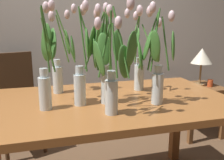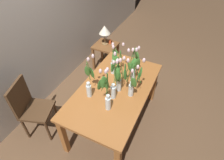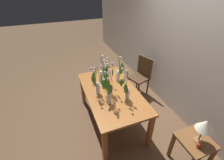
{
  "view_description": "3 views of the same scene",
  "coord_description": "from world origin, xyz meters",
  "px_view_note": "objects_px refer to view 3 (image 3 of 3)",
  "views": [
    {
      "loc": [
        -0.34,
        -1.4,
        1.2
      ],
      "look_at": [
        0.03,
        -0.06,
        0.88
      ],
      "focal_mm": 39.14,
      "sensor_mm": 36.0,
      "label": 1
    },
    {
      "loc": [
        -1.66,
        -0.76,
        2.53
      ],
      "look_at": [
        -0.08,
        0.0,
        0.96
      ],
      "focal_mm": 30.03,
      "sensor_mm": 36.0,
      "label": 2
    },
    {
      "loc": [
        2.08,
        -0.8,
        2.45
      ],
      "look_at": [
        0.04,
        -0.0,
        1.0
      ],
      "focal_mm": 25.21,
      "sensor_mm": 36.0,
      "label": 3
    }
  ],
  "objects_px": {
    "dining_table": "(111,95)",
    "tulip_vase_1": "(103,72)",
    "tulip_vase_4": "(126,89)",
    "tulip_vase_6": "(97,83)",
    "tulip_vase_5": "(108,80)",
    "table_lamp": "(205,126)",
    "pillar_candle": "(199,145)",
    "tulip_vase_3": "(119,73)",
    "tulip_vase_0": "(106,79)",
    "side_table": "(193,145)",
    "dining_chair": "(141,74)",
    "tulip_vase_2": "(108,91)"
  },
  "relations": [
    {
      "from": "tulip_vase_2",
      "to": "tulip_vase_5",
      "type": "height_order",
      "value": "tulip_vase_5"
    },
    {
      "from": "tulip_vase_4",
      "to": "tulip_vase_6",
      "type": "relative_size",
      "value": 0.96
    },
    {
      "from": "dining_table",
      "to": "tulip_vase_1",
      "type": "xyz_separation_m",
      "value": [
        -0.33,
        -0.04,
        0.32
      ]
    },
    {
      "from": "tulip_vase_2",
      "to": "tulip_vase_6",
      "type": "xyz_separation_m",
      "value": [
        -0.28,
        -0.1,
        -0.01
      ]
    },
    {
      "from": "table_lamp",
      "to": "tulip_vase_3",
      "type": "bearing_deg",
      "value": -159.36
    },
    {
      "from": "tulip_vase_5",
      "to": "table_lamp",
      "type": "distance_m",
      "value": 1.54
    },
    {
      "from": "tulip_vase_2",
      "to": "side_table",
      "type": "relative_size",
      "value": 1.04
    },
    {
      "from": "tulip_vase_1",
      "to": "tulip_vase_5",
      "type": "bearing_deg",
      "value": -2.45
    },
    {
      "from": "dining_chair",
      "to": "dining_table",
      "type": "bearing_deg",
      "value": -57.74
    },
    {
      "from": "side_table",
      "to": "pillar_candle",
      "type": "height_order",
      "value": "pillar_candle"
    },
    {
      "from": "tulip_vase_5",
      "to": "table_lamp",
      "type": "height_order",
      "value": "tulip_vase_5"
    },
    {
      "from": "tulip_vase_0",
      "to": "table_lamp",
      "type": "distance_m",
      "value": 1.63
    },
    {
      "from": "tulip_vase_4",
      "to": "tulip_vase_6",
      "type": "height_order",
      "value": "tulip_vase_6"
    },
    {
      "from": "tulip_vase_1",
      "to": "table_lamp",
      "type": "height_order",
      "value": "tulip_vase_1"
    },
    {
      "from": "tulip_vase_2",
      "to": "side_table",
      "type": "bearing_deg",
      "value": 44.12
    },
    {
      "from": "tulip_vase_4",
      "to": "dining_chair",
      "type": "bearing_deg",
      "value": 136.85
    },
    {
      "from": "tulip_vase_0",
      "to": "pillar_candle",
      "type": "distance_m",
      "value": 1.69
    },
    {
      "from": "tulip_vase_0",
      "to": "tulip_vase_5",
      "type": "bearing_deg",
      "value": -0.39
    },
    {
      "from": "tulip_vase_2",
      "to": "tulip_vase_3",
      "type": "xyz_separation_m",
      "value": [
        -0.5,
        0.4,
        -0.05
      ]
    },
    {
      "from": "dining_table",
      "to": "table_lamp",
      "type": "bearing_deg",
      "value": 32.77
    },
    {
      "from": "tulip_vase_3",
      "to": "tulip_vase_5",
      "type": "distance_m",
      "value": 0.38
    },
    {
      "from": "dining_table",
      "to": "table_lamp",
      "type": "xyz_separation_m",
      "value": [
        1.25,
        0.81,
        0.21
      ]
    },
    {
      "from": "tulip_vase_3",
      "to": "side_table",
      "type": "height_order",
      "value": "tulip_vase_3"
    },
    {
      "from": "table_lamp",
      "to": "pillar_candle",
      "type": "xyz_separation_m",
      "value": [
        0.07,
        -0.08,
        -0.27
      ]
    },
    {
      "from": "tulip_vase_4",
      "to": "tulip_vase_5",
      "type": "distance_m",
      "value": 0.36
    },
    {
      "from": "tulip_vase_4",
      "to": "tulip_vase_5",
      "type": "relative_size",
      "value": 0.95
    },
    {
      "from": "tulip_vase_4",
      "to": "dining_chair",
      "type": "relative_size",
      "value": 0.6
    },
    {
      "from": "tulip_vase_1",
      "to": "tulip_vase_6",
      "type": "xyz_separation_m",
      "value": [
        0.32,
        -0.21,
        0.0
      ]
    },
    {
      "from": "tulip_vase_0",
      "to": "pillar_candle",
      "type": "height_order",
      "value": "tulip_vase_0"
    },
    {
      "from": "tulip_vase_0",
      "to": "tulip_vase_6",
      "type": "bearing_deg",
      "value": -59.61
    },
    {
      "from": "tulip_vase_3",
      "to": "dining_chair",
      "type": "xyz_separation_m",
      "value": [
        -0.4,
        0.75,
        -0.4
      ]
    },
    {
      "from": "tulip_vase_6",
      "to": "side_table",
      "type": "distance_m",
      "value": 1.71
    },
    {
      "from": "tulip_vase_3",
      "to": "dining_table",
      "type": "bearing_deg",
      "value": -46.63
    },
    {
      "from": "tulip_vase_1",
      "to": "tulip_vase_4",
      "type": "distance_m",
      "value": 0.65
    },
    {
      "from": "tulip_vase_3",
      "to": "tulip_vase_5",
      "type": "height_order",
      "value": "tulip_vase_3"
    },
    {
      "from": "tulip_vase_4",
      "to": "tulip_vase_5",
      "type": "bearing_deg",
      "value": -146.95
    },
    {
      "from": "tulip_vase_5",
      "to": "side_table",
      "type": "height_order",
      "value": "tulip_vase_5"
    },
    {
      "from": "tulip_vase_0",
      "to": "table_lamp",
      "type": "xyz_separation_m",
      "value": [
        1.38,
        0.86,
        -0.08
      ]
    },
    {
      "from": "dining_table",
      "to": "tulip_vase_3",
      "type": "height_order",
      "value": "tulip_vase_3"
    },
    {
      "from": "tulip_vase_0",
      "to": "tulip_vase_5",
      "type": "xyz_separation_m",
      "value": [
        0.11,
        -0.0,
        0.04
      ]
    },
    {
      "from": "tulip_vase_6",
      "to": "tulip_vase_3",
      "type": "bearing_deg",
      "value": 113.63
    },
    {
      "from": "tulip_vase_4",
      "to": "table_lamp",
      "type": "bearing_deg",
      "value": 34.58
    },
    {
      "from": "tulip_vase_5",
      "to": "tulip_vase_0",
      "type": "bearing_deg",
      "value": 179.61
    },
    {
      "from": "tulip_vase_1",
      "to": "tulip_vase_3",
      "type": "relative_size",
      "value": 1.0
    },
    {
      "from": "tulip_vase_5",
      "to": "side_table",
      "type": "bearing_deg",
      "value": 34.01
    },
    {
      "from": "dining_chair",
      "to": "table_lamp",
      "type": "bearing_deg",
      "value": -5.79
    },
    {
      "from": "tulip_vase_0",
      "to": "tulip_vase_3",
      "type": "height_order",
      "value": "tulip_vase_3"
    },
    {
      "from": "dining_table",
      "to": "tulip_vase_2",
      "type": "height_order",
      "value": "tulip_vase_2"
    },
    {
      "from": "pillar_candle",
      "to": "dining_table",
      "type": "bearing_deg",
      "value": -151.26
    },
    {
      "from": "tulip_vase_4",
      "to": "table_lamp",
      "type": "height_order",
      "value": "tulip_vase_4"
    }
  ]
}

